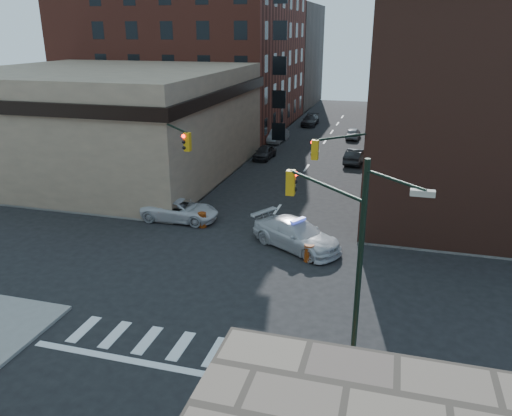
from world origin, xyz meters
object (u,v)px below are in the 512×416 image
Objects in this scene: parked_car_wnear at (265,152)px; pickup at (180,210)px; pedestrian_b at (121,190)px; parked_car_wfar at (277,136)px; parked_car_enear at (356,156)px; police_car at (296,234)px; barricade_se_a at (337,381)px; barrel_road at (309,253)px; barricade_nw_a at (166,215)px; barrel_bank at (202,220)px; pedestrian_a at (139,203)px.

pickup is at bearing -89.25° from parked_car_wnear.
pedestrian_b reaches higher than parked_car_wnear.
parked_car_wfar is 1.02× the size of parked_car_enear.
police_car is 20.98m from parked_car_enear.
police_car reaches higher than barricade_se_a.
barrel_road is at bearing -64.97° from parked_car_wnear.
pickup is 21.10m from parked_car_enear.
police_car is 5.41× the size of barricade_nw_a.
parked_car_wnear reaches higher than barrel_bank.
barricade_se_a is (11.07, -32.39, -0.05)m from parked_car_wnear.
police_car is 14.73m from pedestrian_b.
parked_car_enear reaches higher than barrel_road.
barricade_se_a is at bearing -140.47° from pickup.
barricade_se_a is at bearing -41.72° from pedestrian_b.
parked_car_enear reaches higher than barricade_se_a.
parked_car_wnear reaches higher than barrel_road.
parked_car_enear reaches higher than barricade_nw_a.
parked_car_wfar is 26.70m from barrel_bank.
barrel_road is 1.03× the size of barrel_bank.
barricade_se_a reaches higher than barrel_road.
parked_car_wnear is 0.90× the size of parked_car_enear.
parked_car_wfar is 4.49× the size of barrel_bank.
pedestrian_b is 1.72× the size of barrel_bank.
barricade_nw_a is (-2.57, 0.10, 0.06)m from barrel_bank.
police_car is 3.45× the size of pedestrian_b.
barricade_nw_a is at bearing 132.93° from pickup.
barricade_nw_a is (-10.13, 3.28, 0.05)m from barrel_road.
pedestrian_a reaches higher than police_car.
parked_car_wfar is at bearing 46.06° from police_car.
barricade_nw_a is at bearing -28.45° from pedestrian_b.
police_car reaches higher than parked_car_wfar.
pedestrian_b is at bearing 102.89° from police_car.
pickup is at bearing 104.95° from police_car.
barricade_nw_a is at bearing 68.61° from parked_car_enear.
barrel_bank is at bearing 74.88° from parked_car_enear.
police_car reaches higher than barricade_nw_a.
pedestrian_a is at bearing 163.72° from barrel_road.
pedestrian_a reaches higher than barrel_bank.
pickup is 1.17× the size of parked_car_wfar.
parked_car_wnear is 34.23m from barricade_se_a.
pickup is 25.90m from parked_car_wfar.
pedestrian_b reaches higher than barricade_se_a.
barrel_bank is 2.57m from barricade_nw_a.
pedestrian_b is at bearing 138.87° from barricade_nw_a.
barricade_se_a is (15.03, -14.00, -0.47)m from pedestrian_a.
barrel_bank is (1.87, -0.77, -0.22)m from pickup.
parked_car_enear is 4.30× the size of barrel_road.
police_car is at bearing -22.09° from barricade_nw_a.
pedestrian_b reaches higher than barricade_nw_a.
parked_car_wfar is at bearing 13.45° from barricade_se_a.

